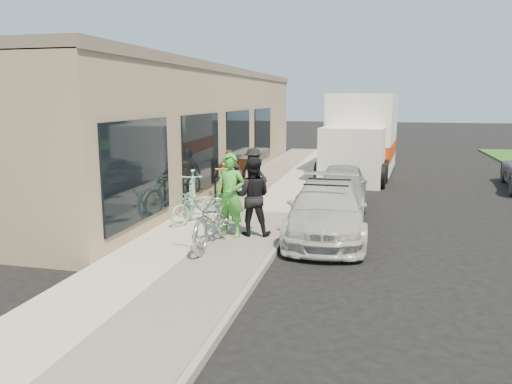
{
  "coord_description": "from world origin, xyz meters",
  "views": [
    {
      "loc": [
        1.5,
        -9.74,
        3.14
      ],
      "look_at": [
        -1.13,
        1.06,
        1.05
      ],
      "focal_mm": 35.0,
      "sensor_mm": 36.0,
      "label": 1
    }
  ],
  "objects_px": {
    "cruiser_bike_b": "(197,206)",
    "bystander_b": "(228,174)",
    "sedan_silver": "(342,185)",
    "bystander_a": "(253,172)",
    "sandwich_board": "(236,173)",
    "tandem_bike": "(213,219)",
    "sedan_white": "(327,210)",
    "moving_truck": "(361,139)",
    "cruiser_bike_a": "(192,193)",
    "woman_rider": "(230,195)",
    "bike_rack": "(219,189)",
    "man_standing": "(252,196)",
    "cruiser_bike_c": "(224,183)"
  },
  "relations": [
    {
      "from": "sedan_silver",
      "to": "man_standing",
      "type": "relative_size",
      "value": 2.05
    },
    {
      "from": "cruiser_bike_c",
      "to": "bystander_a",
      "type": "bearing_deg",
      "value": 44.21
    },
    {
      "from": "tandem_bike",
      "to": "cruiser_bike_b",
      "type": "distance_m",
      "value": 2.02
    },
    {
      "from": "bike_rack",
      "to": "bystander_a",
      "type": "distance_m",
      "value": 1.98
    },
    {
      "from": "cruiser_bike_a",
      "to": "bystander_a",
      "type": "relative_size",
      "value": 1.27
    },
    {
      "from": "sedan_white",
      "to": "cruiser_bike_b",
      "type": "bearing_deg",
      "value": 177.88
    },
    {
      "from": "tandem_bike",
      "to": "cruiser_bike_b",
      "type": "relative_size",
      "value": 1.37
    },
    {
      "from": "woman_rider",
      "to": "sandwich_board",
      "type": "bearing_deg",
      "value": 109.65
    },
    {
      "from": "sedan_silver",
      "to": "woman_rider",
      "type": "xyz_separation_m",
      "value": [
        -2.09,
        -4.61,
        0.46
      ]
    },
    {
      "from": "sandwich_board",
      "to": "bystander_a",
      "type": "distance_m",
      "value": 1.73
    },
    {
      "from": "sandwich_board",
      "to": "bystander_b",
      "type": "bearing_deg",
      "value": -63.74
    },
    {
      "from": "sedan_white",
      "to": "bystander_b",
      "type": "height_order",
      "value": "bystander_b"
    },
    {
      "from": "moving_truck",
      "to": "cruiser_bike_a",
      "type": "bearing_deg",
      "value": -108.68
    },
    {
      "from": "sandwich_board",
      "to": "man_standing",
      "type": "relative_size",
      "value": 0.54
    },
    {
      "from": "sedan_silver",
      "to": "bystander_a",
      "type": "relative_size",
      "value": 2.39
    },
    {
      "from": "cruiser_bike_a",
      "to": "bystander_a",
      "type": "distance_m",
      "value": 2.98
    },
    {
      "from": "sedan_white",
      "to": "bystander_a",
      "type": "relative_size",
      "value": 2.95
    },
    {
      "from": "sandwich_board",
      "to": "cruiser_bike_c",
      "type": "xyz_separation_m",
      "value": [
        0.39,
        -2.59,
        0.09
      ]
    },
    {
      "from": "cruiser_bike_a",
      "to": "tandem_bike",
      "type": "bearing_deg",
      "value": -78.58
    },
    {
      "from": "cruiser_bike_c",
      "to": "man_standing",
      "type": "bearing_deg",
      "value": -82.41
    },
    {
      "from": "cruiser_bike_c",
      "to": "bystander_b",
      "type": "bearing_deg",
      "value": 75.95
    },
    {
      "from": "woman_rider",
      "to": "cruiser_bike_c",
      "type": "xyz_separation_m",
      "value": [
        -1.21,
        3.42,
        -0.35
      ]
    },
    {
      "from": "sedan_white",
      "to": "moving_truck",
      "type": "xyz_separation_m",
      "value": [
        0.4,
        10.04,
        0.85
      ]
    },
    {
      "from": "sandwich_board",
      "to": "moving_truck",
      "type": "height_order",
      "value": "moving_truck"
    },
    {
      "from": "moving_truck",
      "to": "woman_rider",
      "type": "xyz_separation_m",
      "value": [
        -2.4,
        -11.06,
        -0.41
      ]
    },
    {
      "from": "woman_rider",
      "to": "moving_truck",
      "type": "bearing_deg",
      "value": 82.49
    },
    {
      "from": "cruiser_bike_a",
      "to": "cruiser_bike_b",
      "type": "xyz_separation_m",
      "value": [
        0.43,
        -0.81,
        -0.15
      ]
    },
    {
      "from": "tandem_bike",
      "to": "bystander_b",
      "type": "relative_size",
      "value": 1.47
    },
    {
      "from": "man_standing",
      "to": "bystander_a",
      "type": "distance_m",
      "value": 4.51
    },
    {
      "from": "bystander_a",
      "to": "bystander_b",
      "type": "bearing_deg",
      "value": 63.9
    },
    {
      "from": "man_standing",
      "to": "cruiser_bike_a",
      "type": "xyz_separation_m",
      "value": [
        -1.99,
        1.55,
        -0.3
      ]
    },
    {
      "from": "sandwich_board",
      "to": "tandem_bike",
      "type": "bearing_deg",
      "value": -61.1
    },
    {
      "from": "bike_rack",
      "to": "woman_rider",
      "type": "height_order",
      "value": "woman_rider"
    },
    {
      "from": "sandwich_board",
      "to": "moving_truck",
      "type": "bearing_deg",
      "value": 68.33
    },
    {
      "from": "bystander_a",
      "to": "sedan_white",
      "type": "bearing_deg",
      "value": 149.81
    },
    {
      "from": "cruiser_bike_b",
      "to": "bystander_b",
      "type": "bearing_deg",
      "value": 121.9
    },
    {
      "from": "bike_rack",
      "to": "sandwich_board",
      "type": "distance_m",
      "value": 3.33
    },
    {
      "from": "cruiser_bike_b",
      "to": "cruiser_bike_c",
      "type": "xyz_separation_m",
      "value": [
        -0.08,
        2.45,
        0.15
      ]
    },
    {
      "from": "cruiser_bike_a",
      "to": "cruiser_bike_b",
      "type": "relative_size",
      "value": 1.2
    },
    {
      "from": "sedan_white",
      "to": "woman_rider",
      "type": "relative_size",
      "value": 2.39
    },
    {
      "from": "moving_truck",
      "to": "cruiser_bike_c",
      "type": "height_order",
      "value": "moving_truck"
    },
    {
      "from": "sandwich_board",
      "to": "bystander_a",
      "type": "bearing_deg",
      "value": -38.49
    },
    {
      "from": "woman_rider",
      "to": "cruiser_bike_a",
      "type": "distance_m",
      "value": 2.4
    },
    {
      "from": "sedan_silver",
      "to": "man_standing",
      "type": "distance_m",
      "value": 4.7
    },
    {
      "from": "sedan_white",
      "to": "man_standing",
      "type": "height_order",
      "value": "man_standing"
    },
    {
      "from": "moving_truck",
      "to": "bystander_b",
      "type": "bearing_deg",
      "value": -113.24
    },
    {
      "from": "bike_rack",
      "to": "bystander_b",
      "type": "distance_m",
      "value": 1.37
    },
    {
      "from": "moving_truck",
      "to": "man_standing",
      "type": "relative_size",
      "value": 3.99
    },
    {
      "from": "bike_rack",
      "to": "sandwich_board",
      "type": "bearing_deg",
      "value": 97.83
    },
    {
      "from": "sedan_silver",
      "to": "bystander_b",
      "type": "xyz_separation_m",
      "value": [
        -3.36,
        -0.54,
        0.28
      ]
    }
  ]
}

